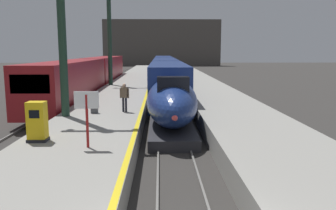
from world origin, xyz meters
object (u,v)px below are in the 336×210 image
object	(u,v)px
highspeed_train_main	(165,72)
regional_train_adjacent	(92,74)
station_column_mid	(60,0)
passenger_near_edge	(124,95)
station_column_far	(109,27)
ticket_machine_yellow	(37,123)
rolling_suitcase	(94,108)
departure_info_board	(87,108)

from	to	relation	value
highspeed_train_main	regional_train_adjacent	world-z (taller)	regional_train_adjacent
station_column_mid	passenger_near_edge	distance (m)	6.23
station_column_mid	passenger_near_edge	world-z (taller)	station_column_mid
station_column_far	ticket_machine_yellow	bearing A→B (deg)	-89.14
station_column_mid	ticket_machine_yellow	distance (m)	7.73
rolling_suitcase	ticket_machine_yellow	world-z (taller)	ticket_machine_yellow
highspeed_train_main	departure_info_board	world-z (taller)	highspeed_train_main
regional_train_adjacent	station_column_mid	bearing A→B (deg)	-83.39
departure_info_board	passenger_near_edge	bearing A→B (deg)	85.46
rolling_suitcase	station_column_mid	bearing A→B (deg)	-149.70
highspeed_train_main	rolling_suitcase	xyz separation A→B (m)	(-4.46, -23.45, -0.59)
station_column_mid	ticket_machine_yellow	xyz separation A→B (m)	(0.35, -5.44, -5.47)
station_column_far	highspeed_train_main	bearing A→B (deg)	47.17
regional_train_adjacent	ticket_machine_yellow	world-z (taller)	regional_train_adjacent
passenger_near_edge	ticket_machine_yellow	size ratio (longest dim) A/B	1.06
station_column_far	passenger_near_edge	bearing A→B (deg)	-79.30
regional_train_adjacent	departure_info_board	distance (m)	25.84
ticket_machine_yellow	station_column_mid	bearing A→B (deg)	93.68
station_column_far	rolling_suitcase	distance (m)	18.05
ticket_machine_yellow	departure_info_board	size ratio (longest dim) A/B	0.75
highspeed_train_main	rolling_suitcase	size ratio (longest dim) A/B	58.99
highspeed_train_main	regional_train_adjacent	xyz separation A→B (m)	(-8.10, -5.29, 0.18)
highspeed_train_main	passenger_near_edge	world-z (taller)	highspeed_train_main
regional_train_adjacent	station_column_far	xyz separation A→B (m)	(2.20, -1.07, 4.89)
passenger_near_edge	rolling_suitcase	size ratio (longest dim) A/B	1.72
station_column_far	regional_train_adjacent	bearing A→B (deg)	153.99
station_column_mid	station_column_far	bearing A→B (deg)	90.00
highspeed_train_main	regional_train_adjacent	distance (m)	9.68
ticket_machine_yellow	departure_info_board	distance (m)	2.51
highspeed_train_main	ticket_machine_yellow	bearing A→B (deg)	-100.57
passenger_near_edge	ticket_machine_yellow	bearing A→B (deg)	-112.60
station_column_far	ticket_machine_yellow	xyz separation A→B (m)	(0.35, -23.36, -5.23)
rolling_suitcase	station_column_far	bearing A→B (deg)	94.81
station_column_mid	rolling_suitcase	distance (m)	6.14
station_column_mid	passenger_near_edge	size ratio (longest dim) A/B	6.21
regional_train_adjacent	ticket_machine_yellow	size ratio (longest dim) A/B	22.87
station_column_far	rolling_suitcase	xyz separation A→B (m)	(1.44, -17.08, -5.66)
regional_train_adjacent	station_column_mid	distance (m)	19.80
rolling_suitcase	departure_info_board	bearing A→B (deg)	-81.37
station_column_mid	station_column_far	xyz separation A→B (m)	(-0.00, 17.92, -0.25)
regional_train_adjacent	departure_info_board	xyz separation A→B (m)	(4.74, -25.40, 0.43)
highspeed_train_main	station_column_mid	distance (m)	25.55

